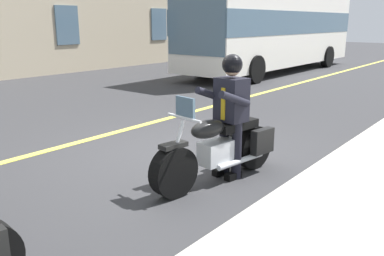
{
  "coord_description": "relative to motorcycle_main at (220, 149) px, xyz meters",
  "views": [
    {
      "loc": [
        4.95,
        4.12,
        2.17
      ],
      "look_at": [
        0.79,
        0.75,
        0.75
      ],
      "focal_mm": 37.91,
      "sensor_mm": 36.0,
      "label": 1
    }
  ],
  "objects": [
    {
      "name": "ground_plane",
      "position": [
        -0.55,
        -1.06,
        -0.45
      ],
      "size": [
        80.0,
        80.0,
        0.0
      ],
      "primitive_type": "plane",
      "color": "#333335"
    },
    {
      "name": "lane_center_stripe",
      "position": [
        -0.55,
        -3.06,
        -0.45
      ],
      "size": [
        60.0,
        0.16,
        0.01
      ],
      "primitive_type": "cube",
      "color": "#E5DB4C",
      "rests_on": "ground_plane"
    },
    {
      "name": "motorcycle_main",
      "position": [
        0.0,
        0.0,
        0.0
      ],
      "size": [
        2.22,
        0.8,
        1.26
      ],
      "color": "black",
      "rests_on": "ground_plane"
    },
    {
      "name": "rider_main",
      "position": [
        -0.19,
        0.02,
        0.58
      ],
      "size": [
        0.68,
        0.61,
        1.74
      ],
      "color": "black",
      "rests_on": "ground_plane"
    },
    {
      "name": "bus_near",
      "position": [
        -11.83,
        -5.5,
        1.42
      ],
      "size": [
        11.05,
        2.7,
        3.3
      ],
      "color": "white",
      "rests_on": "ground_plane"
    }
  ]
}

